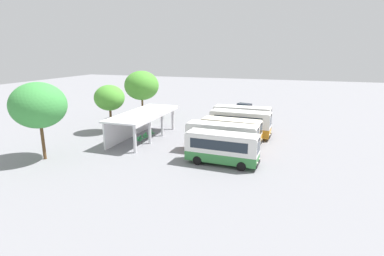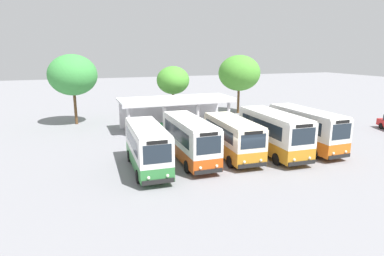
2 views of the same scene
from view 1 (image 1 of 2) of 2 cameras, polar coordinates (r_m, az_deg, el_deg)
ground_plane at (r=36.30m, az=11.07°, el=-3.52°), size 180.00×180.00×0.00m
city_bus_nearest_orange at (r=29.87m, az=5.69°, el=-3.63°), size 2.48×7.30×3.22m
city_bus_second_in_row at (r=33.29m, az=5.64°, el=-1.69°), size 2.33×7.94×3.29m
city_bus_middle_cream at (r=36.52m, az=7.42°, el=-0.46°), size 2.75×7.29×3.09m
city_bus_fourth_amber at (r=39.71m, az=9.09°, el=0.95°), size 2.69×7.90×3.45m
city_bus_fifth_blue at (r=43.12m, az=9.43°, el=1.98°), size 2.30×8.06×3.42m
parked_car_flank at (r=56.53m, az=9.98°, el=3.77°), size 3.02×4.90×1.62m
terminal_canopy at (r=39.24m, az=-9.80°, el=1.73°), size 12.25×4.59×3.40m
waiting_chair_end_by_column at (r=37.18m, az=-9.97°, el=-2.20°), size 0.45×0.45×0.86m
waiting_chair_second_from_end at (r=37.81m, az=-9.56°, el=-1.90°), size 0.45×0.45×0.86m
waiting_chair_middle_seat at (r=38.36m, az=-8.91°, el=-1.64°), size 0.45×0.45×0.86m
waiting_chair_fourth_seat at (r=39.02m, az=-8.58°, el=-1.35°), size 0.45×0.45×0.86m
waiting_chair_fifth_seat at (r=39.57m, az=-7.93°, el=-1.11°), size 0.45×0.45×0.86m
waiting_chair_far_end_seat at (r=40.20m, az=-7.53°, el=-0.85°), size 0.45×0.45×0.86m
roadside_tree_behind_canopy at (r=42.83m, az=-15.31°, el=5.50°), size 4.09×4.09×6.52m
roadside_tree_east_of_canopy at (r=50.68m, az=-9.48°, el=7.90°), size 5.60×5.60×7.85m
roadside_tree_west_of_canopy at (r=33.99m, az=-26.97°, el=3.83°), size 5.44×5.44×8.00m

